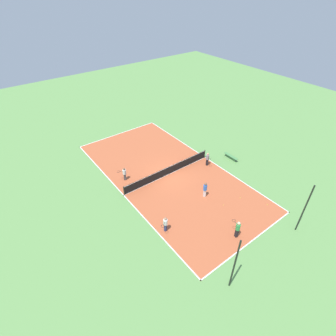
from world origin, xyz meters
The scene contains 14 objects.
ground_plane centered at (0.00, 0.00, 0.00)m, with size 80.00×80.00×0.00m, color #60934C.
court_surface centered at (0.00, 0.00, 0.01)m, with size 11.15×22.55×0.02m.
tennis_net centered at (0.00, 0.00, 0.56)m, with size 10.95×0.10×1.06m.
bench centered at (-7.73, 2.08, 0.39)m, with size 0.36×1.90×0.45m.
player_far_white centered at (4.18, -2.05, 0.89)m, with size 0.98×0.70×1.52m.
player_baseline_gray centered at (-4.61, 1.29, 0.96)m, with size 0.72×0.98×1.63m.
player_near_blue centered at (-0.77, 4.92, 0.98)m, with size 0.51×0.51×1.68m.
player_near_white centered at (4.84, 6.05, 0.91)m, with size 0.96×0.80×1.56m.
player_far_green centered at (0.51, 10.11, 1.04)m, with size 0.52×0.98×1.76m.
tennis_ball_left_sideline centered at (-3.40, 7.25, 0.06)m, with size 0.07×0.07×0.07m, color #CCE033.
tennis_ball_right_alley centered at (-1.36, 6.94, 0.06)m, with size 0.07×0.07×0.07m, color #CCE033.
tennis_ball_far_baseline centered at (-4.75, 9.42, 0.06)m, with size 0.07×0.07×0.07m, color #CCE033.
fence_post_back_left centered at (-4.16, 12.70, 2.49)m, with size 0.12×0.12×4.99m.
fence_post_back_right centered at (4.16, 12.70, 2.49)m, with size 0.12×0.12×4.99m.
Camera 1 is at (13.54, 17.93, 17.76)m, focal length 28.00 mm.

